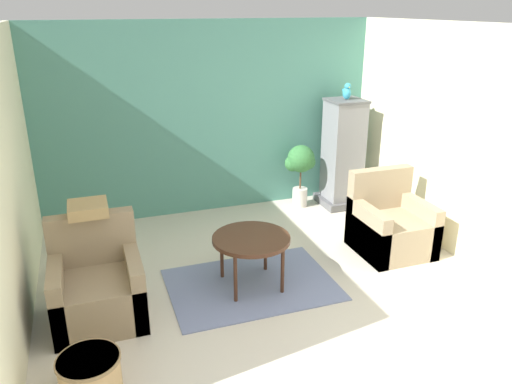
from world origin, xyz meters
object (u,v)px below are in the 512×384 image
armchair_right (390,227)px  wicker_basket (90,375)px  potted_plant (300,165)px  armchair_left (98,288)px  birdcage (343,155)px  coffee_table (251,241)px  parrot (347,92)px

armchair_right → wicker_basket: armchair_right is taller
armchair_right → potted_plant: 1.63m
armchair_left → armchair_right: (3.13, 0.27, 0.00)m
birdcage → coffee_table: bearing=-138.6°
armchair_right → birdcage: (0.16, 1.43, 0.41)m
coffee_table → potted_plant: bearing=53.6°
parrot → wicker_basket: parrot is taller
armchair_left → potted_plant: (2.72, 1.81, 0.30)m
armchair_right → armchair_left: bearing=-175.1°
parrot → birdcage: bearing=-90.0°
coffee_table → birdcage: bearing=41.4°
coffee_table → armchair_left: bearing=-177.6°
birdcage → wicker_basket: (-3.40, -2.65, -0.53)m
coffee_table → potted_plant: potted_plant is taller
armchair_left → coffee_table: bearing=2.4°
coffee_table → parrot: size_ratio=3.46×
coffee_table → wicker_basket: bearing=-146.6°
coffee_table → armchair_left: 1.45m
armchair_right → wicker_basket: bearing=-159.3°
coffee_table → birdcage: 2.49m
coffee_table → wicker_basket: coffee_table is taller
coffee_table → birdcage: size_ratio=0.52×
coffee_table → wicker_basket: 1.87m
parrot → potted_plant: parrot is taller
coffee_table → armchair_left: armchair_left is taller
birdcage → potted_plant: (-0.57, 0.12, -0.11)m
parrot → potted_plant: (-0.57, 0.12, -0.96)m
coffee_table → parrot: 2.70m
armchair_right → parrot: parrot is taller
armchair_right → birdcage: bearing=83.7°
armchair_left → wicker_basket: bearing=-96.5°
armchair_left → armchair_right: bearing=4.9°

